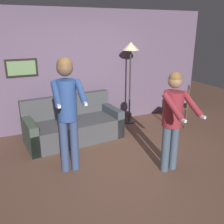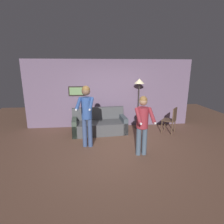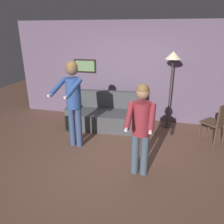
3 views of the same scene
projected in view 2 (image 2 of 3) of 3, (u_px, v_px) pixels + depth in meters
The scene contains 7 objects.
ground_plane at pixel (116, 149), 5.03m from camera, with size 12.00×12.00×0.00m, color brown.
back_wall_assembly at pixel (109, 94), 6.79m from camera, with size 6.40×0.09×2.60m.
couch at pixel (99, 125), 6.28m from camera, with size 1.97×1.01×0.87m.
torchiere_lamp at pixel (139, 86), 6.47m from camera, with size 0.38×0.38×1.90m.
person_standing_left at pixel (86, 110), 4.94m from camera, with size 0.49×0.75×1.81m.
person_standing_right at pixel (143, 121), 4.49m from camera, with size 0.44×0.63×1.60m.
dining_chair_distant at pixel (171, 119), 6.18m from camera, with size 0.59×0.59×0.93m.
Camera 2 is at (-0.56, -4.58, 2.27)m, focal length 28.00 mm.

